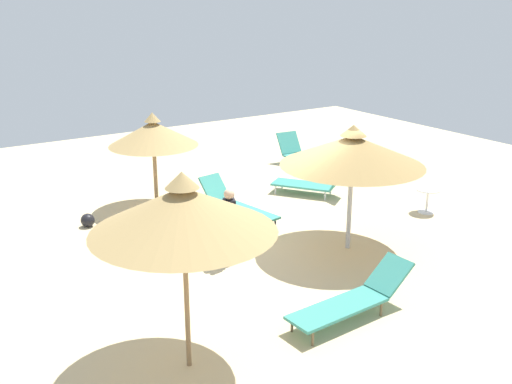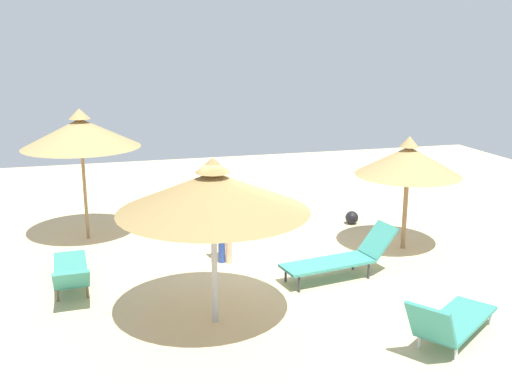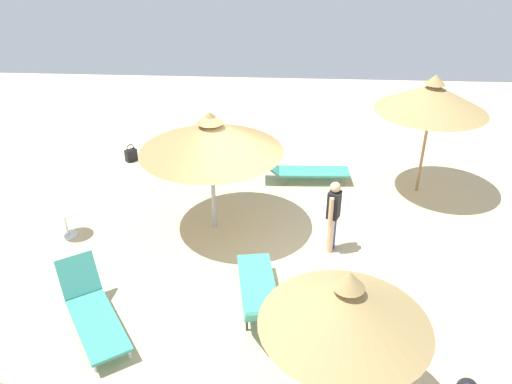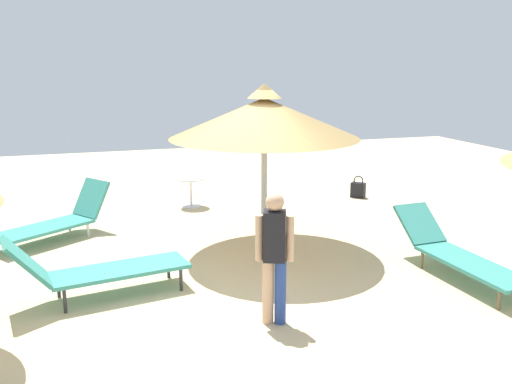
# 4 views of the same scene
# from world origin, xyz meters

# --- Properties ---
(ground) EXTENTS (24.00, 24.00, 0.10)m
(ground) POSITION_xyz_m (0.00, 0.00, -0.05)
(ground) COLOR beige
(parasol_umbrella_back) EXTENTS (2.88, 2.88, 2.60)m
(parasol_umbrella_back) POSITION_xyz_m (1.10, -1.04, 2.09)
(parasol_umbrella_back) COLOR #B2B2B7
(parasol_umbrella_back) RESTS_ON ground
(lounge_chair_far_right) EXTENTS (1.65, 1.99, 0.89)m
(lounge_chair_far_right) POSITION_xyz_m (2.67, 2.07, 0.34)
(lounge_chair_far_right) COLOR teal
(lounge_chair_far_right) RESTS_ON ground
(lounge_chair_far_left) EXTENTS (0.95, 2.27, 0.91)m
(lounge_chair_far_left) POSITION_xyz_m (-0.02, 1.56, 0.40)
(lounge_chair_far_left) COLOR teal
(lounge_chair_far_left) RESTS_ON ground
(lounge_chair_near_right) EXTENTS (2.38, 0.69, 0.77)m
(lounge_chair_near_right) POSITION_xyz_m (-0.75, -3.22, 0.34)
(lounge_chair_near_right) COLOR teal
(lounge_chair_near_right) RESTS_ON ground
(person_standing_edge) EXTENTS (0.30, 0.41, 1.53)m
(person_standing_edge) POSITION_xyz_m (-1.33, -0.34, 0.85)
(person_standing_edge) COLOR tan
(person_standing_edge) RESTS_ON ground
(handbag) EXTENTS (0.34, 0.34, 0.49)m
(handbag) POSITION_xyz_m (3.79, -4.11, 0.18)
(handbag) COLOR black
(handbag) RESTS_ON ground
(side_table_round) EXTENTS (0.58, 0.58, 0.60)m
(side_table_round) POSITION_xyz_m (4.12, -0.48, 0.41)
(side_table_round) COLOR silver
(side_table_round) RESTS_ON ground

